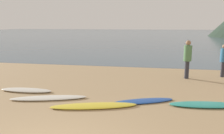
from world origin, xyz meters
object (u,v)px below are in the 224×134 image
surfboard_1 (49,98)px  surfboard_3 (143,101)px  surfboard_4 (205,105)px  person_1 (224,58)px  person_2 (188,56)px  surfboard_0 (26,90)px  surfboard_2 (94,106)px

surfboard_1 → surfboard_3: size_ratio=1.24×
surfboard_4 → person_1: person_1 is taller
surfboard_3 → person_1: 5.72m
surfboard_4 → person_2: size_ratio=1.25×
surfboard_0 → surfboard_4: size_ratio=0.91×
surfboard_2 → person_2: (3.23, 4.54, 1.00)m
surfboard_1 → person_1: (6.67, 4.74, 0.88)m
surfboard_4 → person_1: size_ratio=1.41×
person_1 → person_2: size_ratio=0.88×
surfboard_0 → surfboard_1: (1.24, -0.70, -0.01)m
surfboard_4 → surfboard_2: bearing=-175.4°
surfboard_3 → person_1: (3.50, 4.43, 0.89)m
surfboard_1 → surfboard_3: 3.18m
surfboard_2 → surfboard_0: bearing=142.1°
surfboard_1 → surfboard_2: (1.71, -0.46, 0.00)m
surfboard_3 → person_2: bearing=41.4°
surfboard_2 → person_2: bearing=38.0°
surfboard_3 → person_2: person_2 is taller
surfboard_1 → surfboard_4: size_ratio=1.16×
surfboard_2 → person_1: (4.96, 5.20, 0.88)m
surfboard_1 → surfboard_2: bearing=-31.9°
person_2 → person_1: bearing=-156.3°
surfboard_1 → person_2: (4.94, 4.08, 1.00)m
surfboard_2 → surfboard_3: 1.64m
surfboard_0 → surfboard_1: bearing=-30.5°
surfboard_3 → surfboard_4: size_ratio=0.93×
person_2 → surfboard_1: bearing=42.2°
person_1 → person_2: bearing=-166.4°
surfboard_4 → person_1: (1.59, 4.45, 0.88)m
surfboard_0 → surfboard_4: bearing=-4.9°
person_1 → surfboard_3: bearing=-135.7°
surfboard_2 → surfboard_4: size_ratio=1.20×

